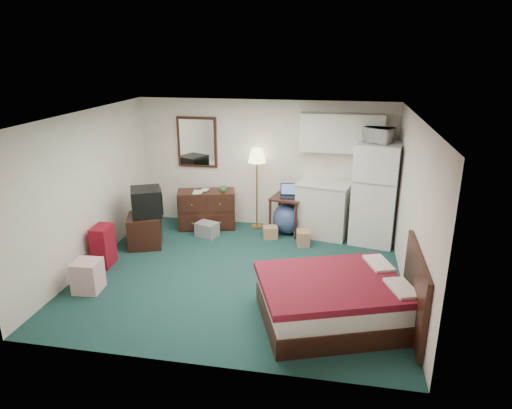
% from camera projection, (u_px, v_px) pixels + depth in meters
% --- Properties ---
extents(floor, '(5.00, 4.50, 0.01)m').
position_uv_depth(floor, '(241.00, 274.00, 7.26)').
color(floor, '#133737').
rests_on(floor, ground).
extents(ceiling, '(5.00, 4.50, 0.01)m').
position_uv_depth(ceiling, '(239.00, 116.00, 6.46)').
color(ceiling, beige).
rests_on(ceiling, walls).
extents(walls, '(5.01, 4.51, 2.50)m').
position_uv_depth(walls, '(240.00, 199.00, 6.86)').
color(walls, beige).
rests_on(walls, floor).
extents(mirror, '(0.80, 0.06, 1.00)m').
position_uv_depth(mirror, '(197.00, 142.00, 9.03)').
color(mirror, white).
rests_on(mirror, walls).
extents(upper_cabinets, '(1.50, 0.35, 0.70)m').
position_uv_depth(upper_cabinets, '(341.00, 133.00, 8.32)').
color(upper_cabinets, silver).
rests_on(upper_cabinets, walls).
extents(headboard, '(0.06, 1.56, 1.00)m').
position_uv_depth(headboard, '(415.00, 290.00, 5.67)').
color(headboard, '#331B14').
rests_on(headboard, walls).
extents(dresser, '(1.20, 0.77, 0.75)m').
position_uv_depth(dresser, '(207.00, 209.00, 9.06)').
color(dresser, '#331B14').
rests_on(dresser, floor).
extents(floor_lamp, '(0.35, 0.35, 1.61)m').
position_uv_depth(floor_lamp, '(257.00, 189.00, 8.93)').
color(floor_lamp, '#B98D3F').
rests_on(floor_lamp, floor).
extents(desk, '(0.69, 0.69, 0.73)m').
position_uv_depth(desk, '(287.00, 215.00, 8.80)').
color(desk, '#331B14').
rests_on(desk, floor).
extents(exercise_ball, '(0.70, 0.70, 0.60)m').
position_uv_depth(exercise_ball, '(288.00, 218.00, 8.79)').
color(exercise_ball, navy).
rests_on(exercise_ball, floor).
extents(kitchen_counter, '(1.06, 0.89, 1.02)m').
position_uv_depth(kitchen_counter, '(324.00, 209.00, 8.67)').
color(kitchen_counter, silver).
rests_on(kitchen_counter, floor).
extents(fridge, '(0.91, 0.91, 1.85)m').
position_uv_depth(fridge, '(376.00, 193.00, 8.23)').
color(fridge, white).
rests_on(fridge, floor).
extents(bed, '(2.20, 1.95, 0.58)m').
position_uv_depth(bed, '(334.00, 301.00, 5.92)').
color(bed, maroon).
rests_on(bed, floor).
extents(tv_stand, '(0.75, 0.78, 0.57)m').
position_uv_depth(tv_stand, '(145.00, 231.00, 8.24)').
color(tv_stand, '#331B14').
rests_on(tv_stand, floor).
extents(suitcase, '(0.29, 0.44, 0.69)m').
position_uv_depth(suitcase, '(103.00, 246.00, 7.46)').
color(suitcase, maroon).
rests_on(suitcase, floor).
extents(retail_box, '(0.41, 0.41, 0.47)m').
position_uv_depth(retail_box, '(88.00, 276.00, 6.69)').
color(retail_box, white).
rests_on(retail_box, floor).
extents(file_bin, '(0.47, 0.41, 0.27)m').
position_uv_depth(file_bin, '(207.00, 229.00, 8.69)').
color(file_bin, gray).
rests_on(file_bin, floor).
extents(cardboard_box_a, '(0.32, 0.29, 0.23)m').
position_uv_depth(cardboard_box_a, '(270.00, 232.00, 8.62)').
color(cardboard_box_a, tan).
rests_on(cardboard_box_a, floor).
extents(cardboard_box_b, '(0.27, 0.31, 0.27)m').
position_uv_depth(cardboard_box_b, '(303.00, 238.00, 8.29)').
color(cardboard_box_b, tan).
rests_on(cardboard_box_b, floor).
extents(laptop, '(0.37, 0.32, 0.24)m').
position_uv_depth(laptop, '(290.00, 191.00, 8.60)').
color(laptop, black).
rests_on(laptop, desk).
extents(crt_tv, '(0.72, 0.74, 0.49)m').
position_uv_depth(crt_tv, '(146.00, 202.00, 8.11)').
color(crt_tv, black).
rests_on(crt_tv, tv_stand).
extents(microwave, '(0.55, 0.47, 0.32)m').
position_uv_depth(microwave, '(378.00, 133.00, 7.89)').
color(microwave, white).
rests_on(microwave, fridge).
extents(book_a, '(0.18, 0.05, 0.25)m').
position_uv_depth(book_a, '(193.00, 186.00, 8.81)').
color(book_a, tan).
rests_on(book_a, dresser).
extents(book_b, '(0.15, 0.03, 0.20)m').
position_uv_depth(book_b, '(201.00, 185.00, 8.97)').
color(book_b, tan).
rests_on(book_b, dresser).
extents(mug, '(0.16, 0.14, 0.13)m').
position_uv_depth(mug, '(223.00, 188.00, 8.89)').
color(mug, '#3C9037').
rests_on(mug, dresser).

